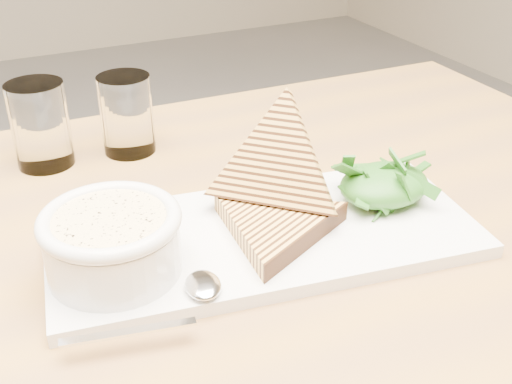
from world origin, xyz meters
name	(u,v)px	position (x,y,z in m)	size (l,w,h in m)	color
table_top	(190,280)	(0.22, -0.15, 0.70)	(1.26, 0.84, 0.04)	brown
table_leg_br	(396,246)	(0.80, 0.22, 0.34)	(0.06, 0.06, 0.68)	brown
platter	(264,236)	(0.30, -0.14, 0.73)	(0.44, 0.20, 0.01)	white
soup_bowl	(113,249)	(0.14, -0.14, 0.76)	(0.13, 0.13, 0.05)	white
soup	(110,222)	(0.14, -0.14, 0.79)	(0.11, 0.11, 0.01)	#F4D695
bowl_rim	(109,220)	(0.14, -0.14, 0.79)	(0.13, 0.13, 0.01)	white
sandwich_flat	(275,226)	(0.31, -0.16, 0.75)	(0.17, 0.17, 0.02)	gold
sandwich_lean	(276,167)	(0.33, -0.11, 0.79)	(0.17, 0.17, 0.09)	gold
salad_base	(384,185)	(0.45, -0.15, 0.76)	(0.10, 0.08, 0.04)	#154712
arugula_pile	(385,179)	(0.45, -0.15, 0.76)	(0.11, 0.10, 0.05)	#357222
spoon_bowl	(203,285)	(0.21, -0.21, 0.74)	(0.03, 0.04, 0.01)	silver
spoon_handle	(129,332)	(0.13, -0.24, 0.74)	(0.11, 0.01, 0.00)	silver
glass_near	(40,125)	(0.13, 0.14, 0.78)	(0.07, 0.07, 0.11)	white
glass_far	(127,114)	(0.24, 0.13, 0.77)	(0.07, 0.07, 0.10)	white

